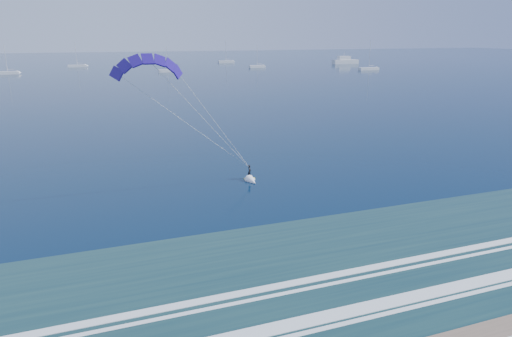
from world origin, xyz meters
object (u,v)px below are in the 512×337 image
(motor_yacht, at_px, (345,61))
(sailboat_1, at_px, (8,73))
(sailboat_2, at_px, (77,66))
(sailboat_3, at_px, (167,71))
(sailboat_5, at_px, (257,66))
(sailboat_4, at_px, (226,61))
(sailboat_6, at_px, (369,69))
(kitesurfer_rig, at_px, (203,118))

(motor_yacht, xyz_separation_m, sailboat_1, (-166.60, -15.09, -0.95))
(sailboat_2, relative_size, sailboat_3, 1.11)
(sailboat_2, height_order, sailboat_5, sailboat_2)
(motor_yacht, distance_m, sailboat_1, 167.29)
(sailboat_4, bearing_deg, sailboat_6, -59.93)
(sailboat_1, height_order, sailboat_3, sailboat_1)
(kitesurfer_rig, height_order, sailboat_5, kitesurfer_rig)
(sailboat_3, relative_size, sailboat_5, 1.00)
(sailboat_5, xyz_separation_m, sailboat_6, (42.91, -32.09, 0.01))
(kitesurfer_rig, bearing_deg, motor_yacht, 55.68)
(motor_yacht, relative_size, sailboat_5, 1.38)
(kitesurfer_rig, height_order, sailboat_1, kitesurfer_rig)
(sailboat_2, xyz_separation_m, sailboat_5, (83.19, -34.60, -0.01))
(sailboat_1, distance_m, sailboat_3, 64.24)
(kitesurfer_rig, xyz_separation_m, sailboat_1, (-40.76, 169.24, -6.94))
(sailboat_2, xyz_separation_m, sailboat_3, (36.97, -47.94, -0.01))
(sailboat_6, bearing_deg, sailboat_2, 152.13)
(sailboat_4, bearing_deg, motor_yacht, -28.98)
(motor_yacht, relative_size, sailboat_1, 1.28)
(kitesurfer_rig, height_order, sailboat_2, kitesurfer_rig)
(sailboat_3, bearing_deg, sailboat_6, -11.88)
(sailboat_2, distance_m, sailboat_5, 90.09)
(sailboat_1, xyz_separation_m, sailboat_4, (107.10, 48.05, 0.00))
(sailboat_2, distance_m, sailboat_6, 142.65)
(sailboat_2, distance_m, sailboat_4, 81.66)
(sailboat_2, relative_size, sailboat_4, 0.98)
(kitesurfer_rig, distance_m, sailboat_4, 227.29)
(kitesurfer_rig, relative_size, sailboat_3, 1.48)
(motor_yacht, height_order, sailboat_2, sailboat_2)
(sailboat_2, bearing_deg, sailboat_1, -125.67)
(kitesurfer_rig, bearing_deg, sailboat_6, 51.26)
(sailboat_1, distance_m, sailboat_4, 117.38)
(sailboat_1, bearing_deg, sailboat_5, 1.04)
(sailboat_6, bearing_deg, sailboat_4, 120.07)
(sailboat_5, bearing_deg, sailboat_3, -163.89)
(sailboat_1, height_order, sailboat_5, sailboat_1)
(kitesurfer_rig, relative_size, sailboat_6, 1.22)
(sailboat_1, distance_m, sailboat_5, 109.46)
(motor_yacht, distance_m, sailboat_6, 47.41)
(kitesurfer_rig, relative_size, sailboat_5, 1.47)
(kitesurfer_rig, relative_size, sailboat_4, 1.30)
(motor_yacht, height_order, sailboat_4, sailboat_4)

